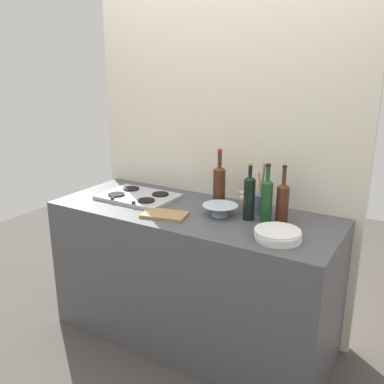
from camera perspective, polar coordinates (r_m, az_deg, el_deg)
The scene contains 14 objects.
ground_plane at distance 3.04m, azimuth -0.00°, elevation -18.71°, with size 6.00×6.00×0.00m, color #47423D.
counter_block at distance 2.80m, azimuth -0.00°, elevation -11.22°, with size 1.80×0.70×0.90m, color #4C4C51.
backsplash_panel at distance 2.84m, azimuth 3.97°, elevation 7.26°, with size 1.90×0.06×2.59m, color beige.
stovetop_hob at distance 2.87m, azimuth -7.23°, elevation -0.60°, with size 0.50×0.35×0.04m.
plate_stack at distance 2.23m, azimuth 11.49°, elevation -5.68°, with size 0.25×0.24×0.05m.
wine_bottle_leftmost at distance 2.66m, azimuth 3.69°, elevation 0.96°, with size 0.08×0.08×0.37m.
wine_bottle_mid_left at distance 2.46m, azimuth 12.10°, elevation -1.20°, with size 0.07×0.07×0.33m.
wine_bottle_mid_right at distance 2.45m, azimuth 7.72°, elevation -0.63°, with size 0.07×0.07×0.34m.
wine_bottle_rightmost at distance 2.43m, azimuth 10.03°, elevation -0.93°, with size 0.07×0.07×0.34m.
mixing_bowl at distance 2.53m, azimuth 3.80°, elevation -2.39°, with size 0.21×0.21×0.07m.
utensil_crock at distance 2.59m, azimuth 9.46°, elevation -1.35°, with size 0.10×0.10×0.31m.
condiment_jar_front at distance 2.61m, azimuth 7.02°, elevation -1.59°, with size 0.06×0.06×0.09m.
condiment_jar_rear at distance 2.71m, azimuth 6.99°, elevation -0.93°, with size 0.07×0.07×0.09m.
cutting_board at distance 2.53m, azimuth -3.71°, elevation -3.07°, with size 0.26×0.16×0.02m, color #9E7A4C.
Camera 1 is at (1.27, -2.12, 1.78)m, focal length 39.59 mm.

